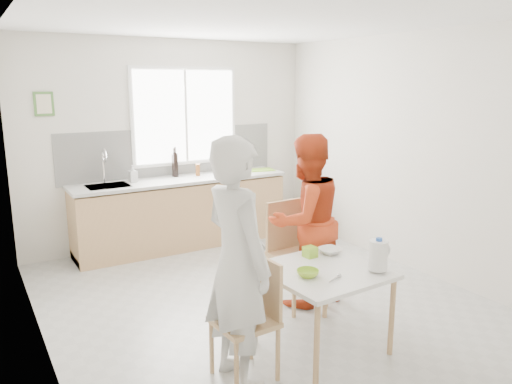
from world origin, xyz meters
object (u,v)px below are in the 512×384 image
(chair_far, at_px, (293,248))
(person_white, at_px, (237,263))
(bowl_white, at_px, (330,251))
(person_red, at_px, (306,221))
(bowl_green, at_px, (308,273))
(wine_bottle_b, at_px, (174,165))
(milk_jug, at_px, (379,255))
(dining_table, at_px, (323,278))
(chair_left, at_px, (252,313))
(wine_bottle_a, at_px, (176,165))

(chair_far, relative_size, person_white, 0.56)
(bowl_white, bearing_deg, person_red, 77.51)
(bowl_green, bearing_deg, wine_bottle_b, 86.12)
(bowl_green, bearing_deg, milk_jug, -20.45)
(bowl_green, height_order, wine_bottle_b, wine_bottle_b)
(dining_table, height_order, bowl_white, bowl_white)
(chair_left, height_order, wine_bottle_a, wine_bottle_a)
(chair_far, height_order, milk_jug, chair_far)
(bowl_white, height_order, wine_bottle_b, wine_bottle_b)
(dining_table, relative_size, chair_left, 1.05)
(wine_bottle_a, bearing_deg, wine_bottle_b, 98.94)
(wine_bottle_a, bearing_deg, bowl_green, -93.99)
(person_red, height_order, milk_jug, person_red)
(wine_bottle_a, height_order, wine_bottle_b, wine_bottle_a)
(bowl_green, bearing_deg, person_white, 178.53)
(bowl_green, bearing_deg, wine_bottle_a, 86.01)
(chair_left, distance_m, wine_bottle_b, 3.38)
(bowl_white, distance_m, wine_bottle_b, 2.98)
(chair_left, relative_size, milk_jug, 3.45)
(person_white, relative_size, bowl_white, 9.17)
(chair_left, distance_m, bowl_white, 1.04)
(wine_bottle_a, distance_m, wine_bottle_b, 0.03)
(person_red, bearing_deg, chair_far, -34.54)
(dining_table, height_order, wine_bottle_a, wine_bottle_a)
(wine_bottle_b, bearing_deg, bowl_green, -93.88)
(person_red, xyz_separation_m, bowl_green, (-0.60, -0.85, -0.13))
(dining_table, distance_m, person_white, 0.85)
(person_red, bearing_deg, chair_left, 34.06)
(person_red, xyz_separation_m, wine_bottle_b, (-0.38, 2.43, 0.23))
(person_red, relative_size, wine_bottle_b, 5.59)
(person_white, bearing_deg, bowl_green, -94.74)
(chair_left, bearing_deg, person_white, -90.00)
(chair_left, distance_m, wine_bottle_a, 3.35)
(bowl_white, distance_m, wine_bottle_a, 2.95)
(dining_table, distance_m, milk_jug, 0.48)
(milk_jug, bearing_deg, person_white, 166.04)
(chair_far, height_order, person_red, person_red)
(chair_far, xyz_separation_m, bowl_white, (-0.02, -0.58, 0.15))
(chair_far, relative_size, bowl_green, 5.87)
(bowl_green, distance_m, milk_jug, 0.58)
(bowl_green, distance_m, bowl_white, 0.58)
(chair_left, relative_size, bowl_white, 4.54)
(person_red, distance_m, wine_bottle_b, 2.47)
(chair_left, relative_size, person_white, 0.50)
(dining_table, xyz_separation_m, bowl_white, (0.29, 0.27, 0.09))
(person_white, height_order, wine_bottle_b, person_white)
(person_white, xyz_separation_m, bowl_white, (1.09, 0.31, -0.19))
(wine_bottle_a, bearing_deg, milk_jug, -84.86)
(wine_bottle_a, bearing_deg, bowl_white, -84.99)
(dining_table, distance_m, wine_bottle_a, 3.22)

